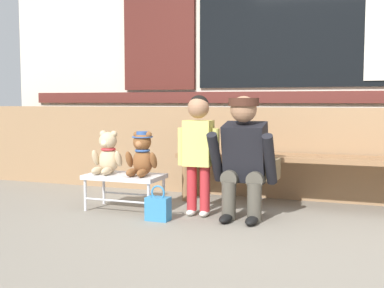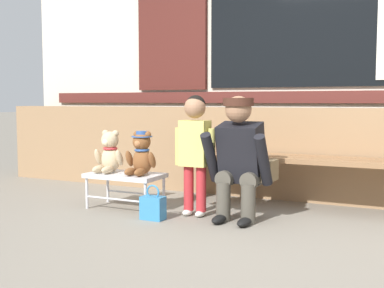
# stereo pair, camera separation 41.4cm
# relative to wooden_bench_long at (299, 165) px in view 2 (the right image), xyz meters

# --- Properties ---
(ground_plane) EXTENTS (60.00, 60.00, 0.00)m
(ground_plane) POSITION_rel_wooden_bench_long_xyz_m (0.05, -1.06, -0.37)
(ground_plane) COLOR gray
(brick_low_wall) EXTENTS (7.03, 0.25, 0.85)m
(brick_low_wall) POSITION_rel_wooden_bench_long_xyz_m (0.05, 0.37, 0.05)
(brick_low_wall) COLOR #997551
(brick_low_wall) RESTS_ON ground
(shop_facade) EXTENTS (7.17, 0.26, 3.33)m
(shop_facade) POSITION_rel_wooden_bench_long_xyz_m (0.05, 0.88, 1.30)
(shop_facade) COLOR beige
(shop_facade) RESTS_ON ground
(wooden_bench_long) EXTENTS (2.10, 0.40, 0.44)m
(wooden_bench_long) POSITION_rel_wooden_bench_long_xyz_m (0.00, 0.00, 0.00)
(wooden_bench_long) COLOR #8E6642
(wooden_bench_long) RESTS_ON ground
(small_display_bench) EXTENTS (0.64, 0.36, 0.30)m
(small_display_bench) POSITION_rel_wooden_bench_long_xyz_m (-1.32, -0.66, -0.11)
(small_display_bench) COLOR silver
(small_display_bench) RESTS_ON ground
(teddy_bear_plain) EXTENTS (0.28, 0.26, 0.36)m
(teddy_bear_plain) POSITION_rel_wooden_bench_long_xyz_m (-1.48, -0.66, 0.09)
(teddy_bear_plain) COLOR #CCB289
(teddy_bear_plain) RESTS_ON small_display_bench
(teddy_bear_with_hat) EXTENTS (0.28, 0.27, 0.36)m
(teddy_bear_with_hat) POSITION_rel_wooden_bench_long_xyz_m (-1.16, -0.66, 0.10)
(teddy_bear_with_hat) COLOR brown
(teddy_bear_with_hat) RESTS_ON small_display_bench
(child_standing) EXTENTS (0.35, 0.18, 0.96)m
(child_standing) POSITION_rel_wooden_bench_long_xyz_m (-0.67, -0.65, 0.22)
(child_standing) COLOR #B7282D
(child_standing) RESTS_ON ground
(adult_crouching) EXTENTS (0.50, 0.49, 0.95)m
(adult_crouching) POSITION_rel_wooden_bench_long_xyz_m (-0.29, -0.62, 0.11)
(adult_crouching) COLOR #4C473D
(adult_crouching) RESTS_ON ground
(handbag_on_ground) EXTENTS (0.18, 0.11, 0.27)m
(handbag_on_ground) POSITION_rel_wooden_bench_long_xyz_m (-0.90, -0.90, -0.28)
(handbag_on_ground) COLOR teal
(handbag_on_ground) RESTS_ON ground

